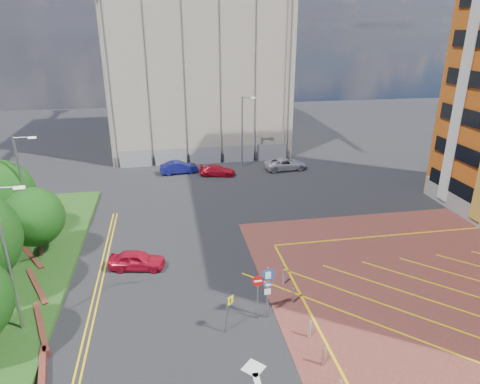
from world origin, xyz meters
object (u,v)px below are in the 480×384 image
object	(u,v)px
sign_cluster	(264,288)
car_red_back	(217,171)
warning_sign	(228,310)
tree_c	(34,217)
lamp_left_far	(24,187)
car_silver_back	(286,164)
lamp_back	(243,130)
car_blue_back	(179,167)
car_red_left	(137,260)
lamp_left_near	(8,255)

from	to	relation	value
sign_cluster	car_red_back	distance (m)	24.55
warning_sign	tree_c	bearing A→B (deg)	139.82
lamp_left_far	car_silver_back	bearing A→B (deg)	31.57
lamp_back	car_silver_back	distance (m)	6.15
car_blue_back	warning_sign	bearing A→B (deg)	176.43
lamp_left_far	car_red_back	xyz separation A→B (m)	(15.25, 13.49, -4.10)
car_red_left	car_blue_back	size ratio (longest dim) A/B	0.90
car_blue_back	car_red_back	distance (m)	4.33
car_red_left	lamp_left_near	bearing A→B (deg)	145.25
car_blue_back	car_silver_back	size ratio (longest dim) A/B	0.86
tree_c	warning_sign	distance (m)	15.40
car_red_left	car_red_back	size ratio (longest dim) A/B	0.96
tree_c	lamp_left_far	bearing A→B (deg)	114.71
lamp_left_far	tree_c	bearing A→B (deg)	-65.29
sign_cluster	car_red_left	world-z (taller)	sign_cluster
car_blue_back	car_red_back	bearing A→B (deg)	-116.90
lamp_left_near	car_red_back	size ratio (longest dim) A/B	2.08
tree_c	warning_sign	xyz separation A→B (m)	(11.68, -9.87, -1.76)
tree_c	sign_cluster	size ratio (longest dim) A/B	1.53
lamp_left_near	lamp_back	world-z (taller)	lamp_left_near
car_silver_back	car_red_left	bearing A→B (deg)	135.40
tree_c	sign_cluster	xyz separation A→B (m)	(13.80, -9.02, -1.24)
warning_sign	car_blue_back	xyz separation A→B (m)	(-1.42, 26.86, -0.76)
sign_cluster	car_red_back	bearing A→B (deg)	88.76
lamp_left_near	sign_cluster	xyz separation A→B (m)	(12.72, -1.02, -2.71)
sign_cluster	lamp_back	bearing A→B (deg)	82.03
sign_cluster	car_red_left	xyz separation A→B (m)	(-7.14, 6.55, -1.33)
warning_sign	car_red_left	distance (m)	8.98
tree_c	lamp_left_near	world-z (taller)	lamp_left_near
lamp_left_far	sign_cluster	xyz separation A→B (m)	(14.72, -11.02, -2.71)
lamp_back	car_blue_back	world-z (taller)	lamp_back
tree_c	car_blue_back	world-z (taller)	tree_c
lamp_left_near	car_silver_back	distance (m)	32.30
tree_c	warning_sign	bearing A→B (deg)	-40.18
lamp_back	warning_sign	world-z (taller)	lamp_back
lamp_left_far	sign_cluster	bearing A→B (deg)	-36.82
lamp_left_far	car_red_left	distance (m)	9.68
lamp_left_far	warning_sign	bearing A→B (deg)	-43.27
tree_c	car_silver_back	bearing A→B (deg)	36.14
lamp_left_near	car_silver_back	world-z (taller)	lamp_left_near
sign_cluster	car_blue_back	distance (m)	26.28
lamp_left_near	warning_sign	xyz separation A→B (m)	(10.60, -1.87, -3.23)
car_blue_back	car_red_left	bearing A→B (deg)	162.91
tree_c	sign_cluster	distance (m)	16.53
tree_c	lamp_left_far	world-z (taller)	lamp_left_far
warning_sign	lamp_left_near	bearing A→B (deg)	170.01
car_silver_back	lamp_left_near	bearing A→B (deg)	134.05
car_blue_back	car_red_back	xyz separation A→B (m)	(4.06, -1.50, -0.11)
lamp_left_near	car_red_back	xyz separation A→B (m)	(13.25, 23.49, -4.10)
warning_sign	car_red_back	bearing A→B (deg)	84.05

